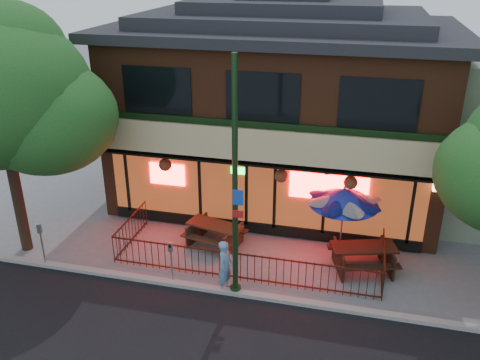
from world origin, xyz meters
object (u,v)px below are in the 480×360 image
object	(u,v)px
picnic_table_right	(363,254)
patio_umbrella	(344,197)
parking_meter_near	(171,256)
street_light	(235,196)
pedestrian	(225,266)
picnic_table_left	(215,231)
parking_meter_far	(41,238)

from	to	relation	value
picnic_table_right	patio_umbrella	bearing A→B (deg)	137.69
patio_umbrella	parking_meter_near	world-z (taller)	patio_umbrella
street_light	picnic_table_right	distance (m)	4.91
street_light	picnic_table_right	world-z (taller)	street_light
picnic_table_right	patio_umbrella	xyz separation A→B (m)	(-0.75, 0.68, 1.60)
parking_meter_near	street_light	bearing A→B (deg)	-0.08
street_light	pedestrian	size ratio (longest dim) A/B	4.26
picnic_table_left	pedestrian	distance (m)	2.63
pedestrian	picnic_table_left	bearing A→B (deg)	34.74
picnic_table_left	pedestrian	bearing A→B (deg)	-66.60
street_light	parking_meter_near	xyz separation A→B (m)	(-1.98, 0.00, -2.20)
picnic_table_right	parking_meter_near	size ratio (longest dim) A/B	1.67
picnic_table_right	pedestrian	world-z (taller)	pedestrian
picnic_table_left	patio_umbrella	distance (m)	4.52
street_light	patio_umbrella	world-z (taller)	street_light
patio_umbrella	pedestrian	bearing A→B (deg)	-138.97
street_light	pedestrian	bearing A→B (deg)	170.45
picnic_table_right	pedestrian	distance (m)	4.43
parking_meter_far	patio_umbrella	bearing A→B (deg)	17.50
patio_umbrella	pedestrian	xyz separation A→B (m)	(-3.16, -2.75, -1.34)
street_light	pedestrian	distance (m)	2.35
street_light	parking_meter_far	distance (m)	6.64
patio_umbrella	parking_meter_near	xyz separation A→B (m)	(-4.82, -2.80, -1.21)
patio_umbrella	parking_meter_far	world-z (taller)	patio_umbrella
picnic_table_right	parking_meter_far	size ratio (longest dim) A/B	1.55
street_light	parking_meter_near	size ratio (longest dim) A/B	4.98
patio_umbrella	parking_meter_far	size ratio (longest dim) A/B	1.67
picnic_table_right	parking_meter_far	world-z (taller)	parking_meter_far
pedestrian	picnic_table_right	bearing A→B (deg)	-50.82
patio_umbrella	pedestrian	distance (m)	4.40
patio_umbrella	parking_meter_far	distance (m)	9.64
street_light	patio_umbrella	xyz separation A→B (m)	(2.85, 2.80, -0.99)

